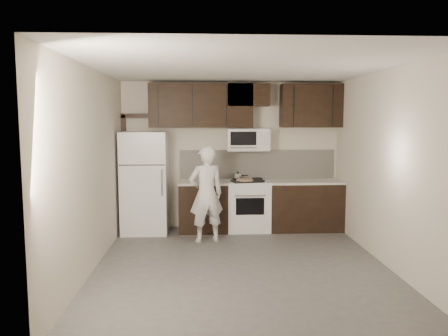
{
  "coord_description": "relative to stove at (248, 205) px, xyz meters",
  "views": [
    {
      "loc": [
        -0.53,
        -5.84,
        2.02
      ],
      "look_at": [
        -0.19,
        0.9,
        1.26
      ],
      "focal_mm": 35.0,
      "sensor_mm": 36.0,
      "label": 1
    }
  ],
  "objects": [
    {
      "name": "floor",
      "position": [
        -0.3,
        -1.94,
        -0.46
      ],
      "size": [
        4.5,
        4.5,
        0.0
      ],
      "primitive_type": "plane",
      "color": "#514E4C",
      "rests_on": "ground"
    },
    {
      "name": "back_wall",
      "position": [
        -0.3,
        0.31,
        0.89
      ],
      "size": [
        4.0,
        0.0,
        4.0
      ],
      "primitive_type": "plane",
      "rotation": [
        1.57,
        0.0,
        0.0
      ],
      "color": "beige",
      "rests_on": "ground"
    },
    {
      "name": "ceiling",
      "position": [
        -0.3,
        -1.94,
        2.24
      ],
      "size": [
        4.5,
        4.5,
        0.0
      ],
      "primitive_type": "plane",
      "rotation": [
        3.14,
        0.0,
        0.0
      ],
      "color": "white",
      "rests_on": "back_wall"
    },
    {
      "name": "counter_run",
      "position": [
        0.3,
        0.0,
        -0.0
      ],
      "size": [
        2.95,
        0.64,
        0.91
      ],
      "color": "black",
      "rests_on": "floor"
    },
    {
      "name": "stove",
      "position": [
        0.0,
        0.0,
        0.0
      ],
      "size": [
        0.76,
        0.66,
        0.94
      ],
      "color": "white",
      "rests_on": "floor"
    },
    {
      "name": "backsplash",
      "position": [
        0.2,
        0.3,
        0.72
      ],
      "size": [
        2.9,
        0.02,
        0.54
      ],
      "primitive_type": "cube",
      "color": "beige",
      "rests_on": "counter_run"
    },
    {
      "name": "upper_cabinets",
      "position": [
        -0.09,
        0.14,
        1.82
      ],
      "size": [
        3.48,
        0.35,
        0.78
      ],
      "color": "black",
      "rests_on": "back_wall"
    },
    {
      "name": "microwave",
      "position": [
        -0.0,
        0.12,
        1.19
      ],
      "size": [
        0.76,
        0.42,
        0.4
      ],
      "color": "white",
      "rests_on": "upper_cabinets"
    },
    {
      "name": "refrigerator",
      "position": [
        -1.85,
        -0.05,
        0.44
      ],
      "size": [
        0.8,
        0.76,
        1.8
      ],
      "color": "white",
      "rests_on": "floor"
    },
    {
      "name": "door_trim",
      "position": [
        -2.22,
        0.27,
        0.79
      ],
      "size": [
        0.5,
        0.08,
        2.12
      ],
      "color": "black",
      "rests_on": "floor"
    },
    {
      "name": "saucepan",
      "position": [
        -0.18,
        0.15,
        0.51
      ],
      "size": [
        0.27,
        0.16,
        0.15
      ],
      "color": "silver",
      "rests_on": "stove"
    },
    {
      "name": "baking_tray",
      "position": [
        -0.08,
        -0.13,
        0.46
      ],
      "size": [
        0.49,
        0.4,
        0.02
      ],
      "primitive_type": "cube",
      "rotation": [
        0.0,
        0.0,
        0.18
      ],
      "color": "black",
      "rests_on": "counter_run"
    },
    {
      "name": "pizza",
      "position": [
        -0.08,
        -0.13,
        0.48
      ],
      "size": [
        0.34,
        0.34,
        0.02
      ],
      "primitive_type": "cylinder",
      "rotation": [
        0.0,
        0.0,
        0.18
      ],
      "color": "tan",
      "rests_on": "baking_tray"
    },
    {
      "name": "person",
      "position": [
        -0.77,
        -0.7,
        0.33
      ],
      "size": [
        0.66,
        0.53,
        1.59
      ],
      "primitive_type": "imported",
      "rotation": [
        0.0,
        0.0,
        3.43
      ],
      "color": "silver",
      "rests_on": "floor"
    }
  ]
}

